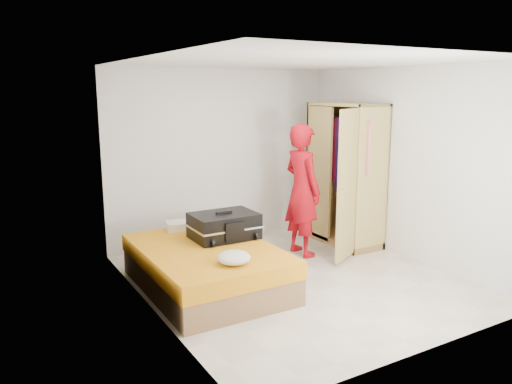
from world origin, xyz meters
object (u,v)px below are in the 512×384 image
suitcase (224,226)px  round_cushion (234,258)px  wardrobe (345,179)px  person (302,190)px  bed (207,267)px

suitcase → round_cushion: bearing=-109.9°
suitcase → wardrobe: bearing=8.9°
person → round_cushion: size_ratio=5.22×
wardrobe → round_cushion: 2.80m
round_cushion → person: bearing=34.2°
person → suitcase: bearing=98.6°
wardrobe → round_cushion: (-2.49, -1.20, -0.43)m
wardrobe → suitcase: wardrobe is taller
wardrobe → bed: bearing=-167.9°
bed → round_cushion: size_ratio=5.73×
bed → suitcase: (0.34, 0.22, 0.40)m
wardrobe → suitcase: 2.21m
bed → person: person is taller
wardrobe → round_cushion: bearing=-154.2°
bed → suitcase: suitcase is taller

